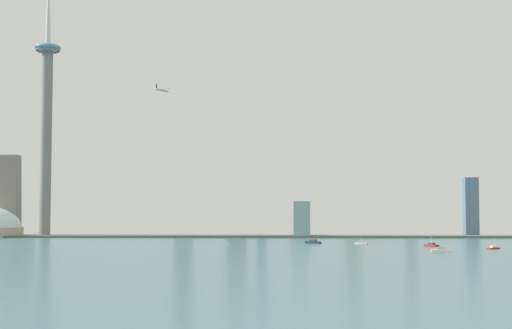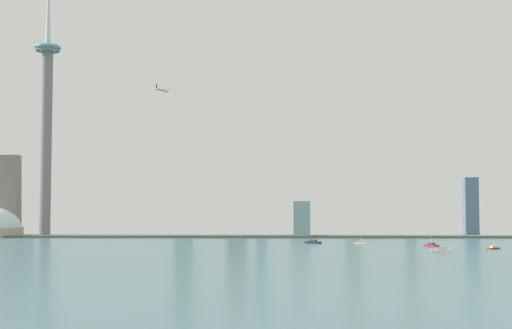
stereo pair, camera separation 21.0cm
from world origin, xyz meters
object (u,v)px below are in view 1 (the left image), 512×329
Objects in this scene: skyscraper_2 at (299,211)px; skyscraper_8 at (352,184)px; observation_tower at (47,110)px; boat_0 at (313,242)px; boat_6 at (361,243)px; skyscraper_1 at (302,219)px; airplane at (162,90)px; skyscraper_9 at (471,207)px; boat_4 at (431,245)px; boat_2 at (441,250)px; skyscraper_0 at (184,172)px; channel_buoy_1 at (228,243)px; channel_buoy_0 at (369,247)px; skyscraper_5 at (262,170)px; skyscraper_7 at (237,196)px; skyscraper_3 at (409,179)px; boat_3 at (493,248)px; skyscraper_6 at (29,190)px; skyscraper_4 at (9,196)px.

skyscraper_2 is 84.58m from skyscraper_8.
boat_0 is (339.92, -170.90, -165.24)m from observation_tower.
observation_tower is 26.08× the size of boat_6.
boat_0 is (4.22, -217.82, -21.86)m from skyscraper_1.
skyscraper_9 is at bearing -51.06° from airplane.
boat_4 is at bearing -94.09° from airplane.
skyscraper_2 is at bearing 162.18° from skyscraper_9.
skyscraper_0 is at bearing -50.20° from boat_2.
skyscraper_9 is 34.35× the size of channel_buoy_1.
boat_4 reaches higher than channel_buoy_0.
skyscraper_7 is (-34.15, -24.76, -36.40)m from skyscraper_5.
skyscraper_3 is (322.69, -10.77, -10.74)m from skyscraper_0.
boat_3 is 6.35× the size of channel_buoy_0.
skyscraper_0 is at bearing 153.54° from skyscraper_7.
skyscraper_3 is 385.56m from channel_buoy_0.
skyscraper_3 is at bearing 96.44° from boat_0.
boat_4 is at bearing 165.09° from boat_6.
skyscraper_3 is 374.18m from channel_buoy_1.
skyscraper_8 is at bearing 12.82° from observation_tower.
skyscraper_0 is 1.43× the size of skyscraper_6.
skyscraper_2 is 293.75m from channel_buoy_1.
channel_buoy_0 is at bearing -106.07° from skyscraper_3.
channel_buoy_0 is at bearing -67.37° from skyscraper_7.
skyscraper_8 reaches higher than boat_6.
skyscraper_0 reaches higher than boat_0.
skyscraper_4 is 307.68m from skyscraper_7.
skyscraper_6 is at bearing 120.15° from observation_tower.
airplane reaches higher than skyscraper_9.
skyscraper_0 is at bearing 157.61° from boat_0.
observation_tower is 24.23× the size of boat_4.
skyscraper_4 is at bearing -169.67° from skyscraper_5.
boat_2 is 149.95m from boat_6.
skyscraper_0 is at bearing 160.26° from skyscraper_1.
skyscraper_3 is 13.00× the size of boat_6.
skyscraper_8 reaches higher than boat_0.
skyscraper_2 is at bearing 127.04° from boat_0.
skyscraper_2 is 2.98× the size of airplane.
channel_buoy_1 is (-137.92, 6.05, -0.09)m from boat_6.
boat_4 is 207.32m from channel_buoy_1.
skyscraper_9 is at bearing -100.75° from boat_2.
channel_buoy_1 is at bearing -106.69° from skyscraper_2.
channel_buoy_0 is at bearing -34.61° from observation_tower.
skyscraper_4 reaches higher than boat_6.
skyscraper_5 is 1.45× the size of skyscraper_6.
skyscraper_1 reaches higher than boat_0.
skyscraper_4 is 449.75m from boat_0.
boat_4 is (500.70, -319.05, -62.18)m from skyscraper_6.
skyscraper_6 is 7.59× the size of boat_0.
skyscraper_3 is 375.52m from airplane.
boat_3 is at bearing -76.63° from skyscraper_8.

